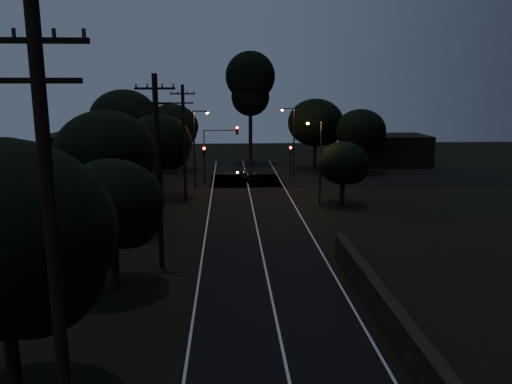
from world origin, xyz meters
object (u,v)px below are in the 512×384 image
streetlight_b (292,137)px  car (248,175)px  signal_left (204,159)px  utility_pole_mid (158,170)px  tall_pine (250,83)px  signal_right (290,158)px  signal_mast (220,144)px  streetlight_c (319,156)px  utility_pole_far (184,142)px  utility_pole_near (55,270)px  streetlight_a (196,144)px

streetlight_b → car: 6.78m
signal_left → streetlight_b: streetlight_b is taller
utility_pole_mid → streetlight_b: utility_pole_mid is taller
tall_pine → streetlight_b: bearing=-68.6°
utility_pole_mid → signal_right: bearing=67.0°
tall_pine → streetlight_b: size_ratio=1.87×
signal_mast → streetlight_c: (8.74, -9.99, 0.01)m
streetlight_b → streetlight_c: 14.01m
utility_pole_mid → utility_pole_far: bearing=90.0°
streetlight_b → car: streetlight_b is taller
signal_mast → streetlight_c: streetlight_c is taller
tall_pine → signal_right: tall_pine is taller
utility_pole_far → tall_pine: bearing=73.1°
signal_left → streetlight_c: streetlight_c is taller
utility_pole_mid → utility_pole_near: bearing=-90.0°
utility_pole_mid → signal_left: (1.40, 24.99, -2.90)m
utility_pole_mid → streetlight_c: utility_pole_mid is taller
tall_pine → streetlight_b: (4.31, -11.00, -6.16)m
tall_pine → streetlight_b: tall_pine is taller
utility_pole_near → utility_pole_far: size_ratio=1.14×
streetlight_b → streetlight_c: bearing=-87.9°
streetlight_c → car: 14.10m
utility_pole_mid → car: 28.46m
streetlight_b → streetlight_c: (0.52, -14.00, -0.29)m
streetlight_a → streetlight_b: same height
utility_pole_near → utility_pole_far: (0.00, 34.00, -0.76)m
signal_right → tall_pine: bearing=103.5°
utility_pole_far → signal_left: 8.53m
tall_pine → signal_left: bearing=-110.5°
signal_mast → streetlight_a: (-2.39, -1.99, 0.30)m
signal_left → streetlight_c: size_ratio=0.55×
car → utility_pole_mid: bearing=59.1°
utility_pole_far → car: size_ratio=2.81×
utility_pole_near → streetlight_b: bearing=76.2°
utility_pole_far → car: utility_pole_far is taller
signal_mast → streetlight_b: streetlight_b is taller
utility_pole_far → utility_pole_mid: bearing=-90.0°
utility_pole_mid → car: (6.09, 27.33, -5.10)m
signal_right → streetlight_a: 10.26m
utility_pole_near → streetlight_a: (0.69, 40.00, -1.61)m
signal_mast → streetlight_a: bearing=-140.2°
streetlight_b → car: bearing=-162.3°
signal_right → utility_pole_far: bearing=-143.0°
streetlight_b → signal_mast: bearing=-154.0°
tall_pine → signal_left: 17.89m
utility_pole_far → tall_pine: 24.62m
utility_pole_far → signal_left: size_ratio=2.56×
tall_pine → signal_left: size_ratio=3.65×
streetlight_a → streetlight_c: 13.72m
utility_pole_near → car: size_ratio=3.22×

